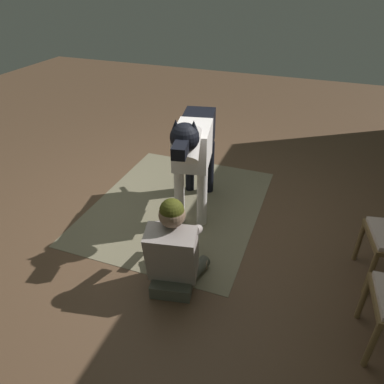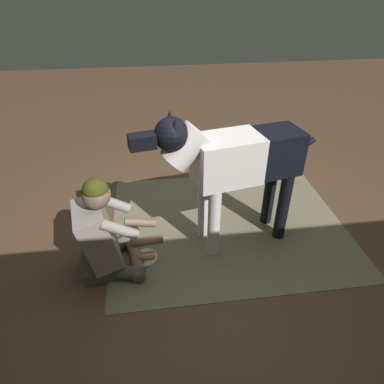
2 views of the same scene
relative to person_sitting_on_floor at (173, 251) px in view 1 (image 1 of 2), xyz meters
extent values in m
plane|color=brown|center=(-0.89, -0.48, -0.36)|extent=(12.75, 12.75, 0.00)
cube|color=#736B52|center=(-1.11, -0.43, -0.35)|extent=(2.23, 1.83, 0.01)
cylinder|color=brown|center=(-0.45, 1.55, -0.15)|extent=(0.04, 0.04, 0.42)
cylinder|color=brown|center=(-0.86, 1.48, -0.15)|extent=(0.04, 0.04, 0.42)
cylinder|color=brown|center=(0.25, 1.53, -0.15)|extent=(0.04, 0.04, 0.42)
cylinder|color=brown|center=(-0.16, 1.49, -0.15)|extent=(0.04, 0.04, 0.42)
cube|color=#4E5044|center=(0.09, 0.02, -0.30)|extent=(0.30, 0.38, 0.12)
cylinder|color=#4E5044|center=(-0.03, -0.16, -0.29)|extent=(0.39, 0.33, 0.11)
cylinder|color=#7D614B|center=(-0.19, -0.13, -0.30)|extent=(0.19, 0.37, 0.09)
cylinder|color=#4E5044|center=(-0.09, 0.14, -0.29)|extent=(0.41, 0.20, 0.11)
cylinder|color=#7D614B|center=(-0.23, 0.04, -0.30)|extent=(0.14, 0.37, 0.09)
cube|color=gray|center=(0.05, 0.01, 0.01)|extent=(0.38, 0.45, 0.53)
cylinder|color=gray|center=(-0.07, -0.19, 0.16)|extent=(0.30, 0.14, 0.24)
cylinder|color=#7D614B|center=(-0.28, -0.18, -0.06)|extent=(0.27, 0.08, 0.12)
cylinder|color=gray|center=(-0.14, 0.15, 0.16)|extent=(0.30, 0.14, 0.24)
cylinder|color=#7D614B|center=(-0.32, 0.06, -0.06)|extent=(0.28, 0.16, 0.12)
sphere|color=#7D614B|center=(0.00, 0.00, 0.38)|extent=(0.21, 0.21, 0.21)
sphere|color=#393C10|center=(0.00, 0.00, 0.41)|extent=(0.19, 0.19, 0.19)
cylinder|color=silver|center=(-0.89, -0.06, -0.03)|extent=(0.11, 0.11, 0.66)
cylinder|color=silver|center=(-0.84, -0.29, -0.03)|extent=(0.11, 0.11, 0.66)
cylinder|color=black|center=(-1.54, -0.19, -0.03)|extent=(0.11, 0.11, 0.66)
cylinder|color=black|center=(-1.49, -0.42, -0.03)|extent=(0.11, 0.11, 0.66)
cube|color=silver|center=(-1.00, -0.20, 0.49)|extent=(0.58, 0.43, 0.38)
cube|color=black|center=(-1.39, -0.28, 0.49)|extent=(0.51, 0.40, 0.36)
cylinder|color=silver|center=(-0.66, -0.13, 0.66)|extent=(0.41, 0.31, 0.38)
sphere|color=black|center=(-0.57, -0.11, 0.76)|extent=(0.25, 0.25, 0.25)
cube|color=black|center=(-0.36, -0.07, 0.74)|extent=(0.21, 0.15, 0.10)
cone|color=black|center=(-0.59, -0.04, 0.86)|extent=(0.10, 0.10, 0.11)
cone|color=black|center=(-0.56, -0.19, 0.86)|extent=(0.10, 0.10, 0.11)
cylinder|color=black|center=(-1.63, -0.33, 0.45)|extent=(0.34, 0.11, 0.22)
cylinder|color=white|center=(-0.29, -0.06, -0.35)|extent=(0.21, 0.21, 0.01)
cylinder|color=tan|center=(-0.29, -0.08, -0.32)|extent=(0.16, 0.06, 0.05)
cylinder|color=tan|center=(-0.30, -0.04, -0.32)|extent=(0.16, 0.06, 0.05)
cylinder|color=brown|center=(-0.29, -0.06, -0.31)|extent=(0.17, 0.05, 0.04)
camera|label=1|loc=(2.05, 0.92, 2.00)|focal=33.65mm
camera|label=2|loc=(-0.41, 2.10, 1.76)|focal=31.71mm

